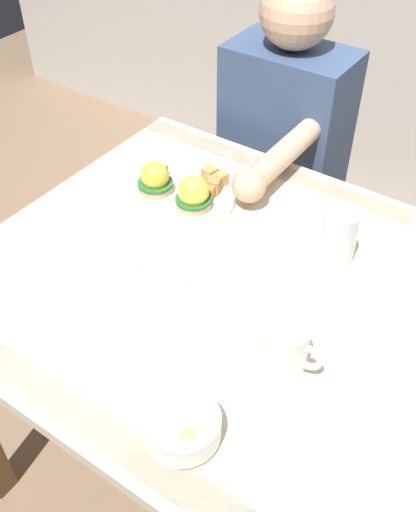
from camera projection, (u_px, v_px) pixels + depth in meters
The scene contains 8 objects.
ground_plane at pixel (246, 479), 1.65m from camera, with size 6.00×6.00×0.00m, color #7F664C.
dining_table at pixel (259, 332), 1.23m from camera, with size 1.20×0.90×0.74m.
eggs_benedict_plate at pixel (178, 192), 1.36m from camera, with size 0.27×0.27×0.09m.
fruit_bowl at pixel (182, 427), 0.91m from camera, with size 0.12×0.12×0.06m.
coffee_mug at pixel (286, 346), 1.00m from camera, with size 0.11×0.08×0.09m.
fork at pixel (148, 274), 1.20m from camera, with size 0.15×0.05×0.00m.
water_glass_far at pixel (337, 239), 1.19m from camera, with size 0.07×0.07×0.13m.
diner_person at pixel (279, 153), 1.70m from camera, with size 0.34×0.54×1.14m.
Camera 1 is at (0.37, -0.72, 1.57)m, focal length 41.29 mm.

